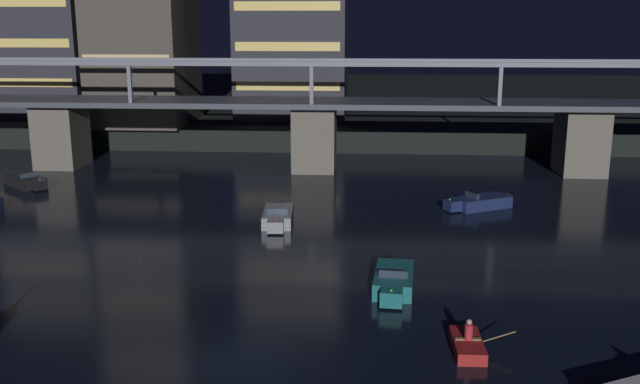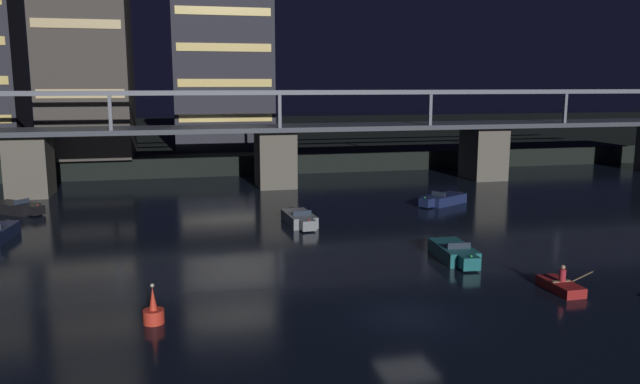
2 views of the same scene
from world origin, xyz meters
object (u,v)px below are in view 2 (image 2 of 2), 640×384
(river_bridge, at_px, (275,145))
(speedboat_near_right, at_px, (455,253))
(speedboat_near_left, at_px, (300,219))
(dinghy_with_paddler, at_px, (561,286))
(speedboat_near_center, at_px, (443,199))
(tower_central, at_px, (222,65))
(speedboat_mid_right, at_px, (17,208))
(channel_buoy, at_px, (154,313))

(river_bridge, height_order, speedboat_near_right, river_bridge)
(speedboat_near_left, height_order, speedboat_near_right, same)
(speedboat_near_right, height_order, dinghy_with_paddler, dinghy_with_paddler)
(speedboat_near_center, xyz_separation_m, speedboat_near_right, (-6.30, -15.65, 0.00))
(tower_central, relative_size, speedboat_near_right, 3.90)
(speedboat_near_center, relative_size, speedboat_mid_right, 1.06)
(speedboat_near_left, distance_m, channel_buoy, 19.62)
(speedboat_near_left, bearing_deg, speedboat_near_center, 19.60)
(speedboat_near_left, relative_size, speedboat_near_center, 1.07)
(river_bridge, bearing_deg, speedboat_near_right, -77.98)
(river_bridge, xyz_separation_m, speedboat_mid_right, (-21.90, -8.02, -3.70))
(speedboat_near_center, relative_size, speedboat_near_right, 0.93)
(tower_central, bearing_deg, speedboat_near_right, -77.84)
(speedboat_near_left, bearing_deg, speedboat_mid_right, 156.56)
(tower_central, distance_m, speedboat_near_left, 35.94)
(speedboat_near_right, distance_m, speedboat_mid_right, 34.29)
(river_bridge, xyz_separation_m, speedboat_near_center, (12.27, -12.36, -3.70))
(speedboat_near_center, bearing_deg, tower_central, 118.72)
(river_bridge, xyz_separation_m, channel_buoy, (-10.78, -34.09, -3.64))
(speedboat_near_center, bearing_deg, channel_buoy, -136.69)
(tower_central, bearing_deg, river_bridge, -77.60)
(channel_buoy, bearing_deg, tower_central, 82.05)
(speedboat_mid_right, bearing_deg, speedboat_near_right, -35.66)
(speedboat_mid_right, bearing_deg, channel_buoy, -66.90)
(speedboat_near_left, xyz_separation_m, dinghy_with_paddler, (9.61, -17.28, -0.14))
(speedboat_mid_right, relative_size, dinghy_with_paddler, 1.75)
(channel_buoy, distance_m, dinghy_with_paddler, 19.40)
(channel_buoy, bearing_deg, river_bridge, 72.45)
(speedboat_near_right, bearing_deg, tower_central, 102.16)
(river_bridge, relative_size, dinghy_with_paddler, 36.51)
(river_bridge, height_order, channel_buoy, river_bridge)
(river_bridge, xyz_separation_m, speedboat_near_right, (5.96, -28.01, -3.70))
(speedboat_near_left, height_order, channel_buoy, channel_buoy)
(speedboat_near_right, relative_size, dinghy_with_paddler, 2.00)
(river_bridge, distance_m, tower_central, 18.98)
(tower_central, height_order, channel_buoy, tower_central)
(speedboat_near_left, height_order, speedboat_mid_right, same)
(speedboat_near_center, xyz_separation_m, dinghy_with_paddler, (-3.66, -22.01, -0.14))
(speedboat_mid_right, bearing_deg, speedboat_near_left, -23.44)
(tower_central, height_order, speedboat_near_right, tower_central)
(river_bridge, xyz_separation_m, tower_central, (-3.68, 16.75, 8.11))
(tower_central, bearing_deg, speedboat_mid_right, -126.32)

